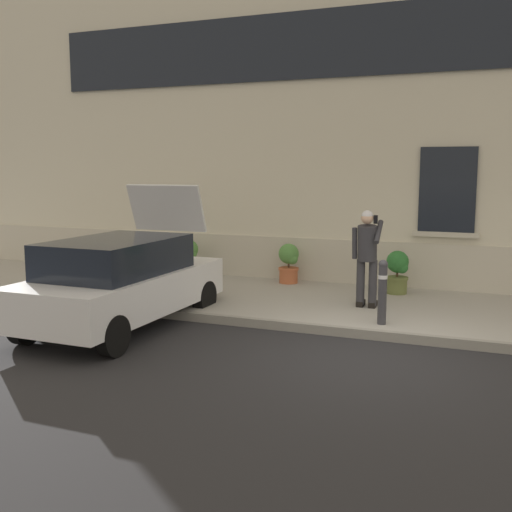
% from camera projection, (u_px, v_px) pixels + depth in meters
% --- Properties ---
extents(ground_plane, '(80.00, 80.00, 0.00)m').
position_uv_depth(ground_plane, '(365.00, 357.00, 8.61)').
color(ground_plane, '#232326').
extents(sidewalk, '(24.00, 3.60, 0.15)m').
position_uv_depth(sidewalk, '(397.00, 309.00, 11.18)').
color(sidewalk, '#99968E').
rests_on(sidewalk, ground).
extents(curb_edge, '(24.00, 0.12, 0.15)m').
position_uv_depth(curb_edge, '(378.00, 335.00, 9.47)').
color(curb_edge, gray).
rests_on(curb_edge, ground).
extents(building_facade, '(24.00, 1.52, 7.50)m').
position_uv_depth(building_facade, '(421.00, 116.00, 12.94)').
color(building_facade, beige).
rests_on(building_facade, ground).
extents(hatchback_car_white, '(1.84, 4.09, 2.34)m').
position_uv_depth(hatchback_car_white, '(122.00, 280.00, 10.10)').
color(hatchback_car_white, white).
rests_on(hatchback_car_white, ground).
extents(bollard_near_person, '(0.15, 0.15, 1.04)m').
position_uv_depth(bollard_near_person, '(382.00, 290.00, 9.76)').
color(bollard_near_person, '#333338').
rests_on(bollard_near_person, sidewalk).
extents(bollard_far_left, '(0.15, 0.15, 1.04)m').
position_uv_depth(bollard_far_left, '(141.00, 272.00, 11.39)').
color(bollard_far_left, '#333338').
rests_on(bollard_far_left, sidewalk).
extents(person_on_phone, '(0.51, 0.48, 1.75)m').
position_uv_depth(person_on_phone, '(367.00, 252.00, 10.86)').
color(person_on_phone, '#2D2D33').
rests_on(person_on_phone, sidewalk).
extents(planter_charcoal, '(0.44, 0.44, 0.86)m').
position_uv_depth(planter_charcoal, '(189.00, 257.00, 14.03)').
color(planter_charcoal, '#2D2D30').
rests_on(planter_charcoal, sidewalk).
extents(planter_terracotta, '(0.44, 0.44, 0.86)m').
position_uv_depth(planter_terracotta, '(289.00, 262.00, 13.28)').
color(planter_terracotta, '#B25B38').
rests_on(planter_terracotta, sidewalk).
extents(planter_olive, '(0.44, 0.44, 0.86)m').
position_uv_depth(planter_olive, '(398.00, 271.00, 12.16)').
color(planter_olive, '#606B38').
rests_on(planter_olive, sidewalk).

